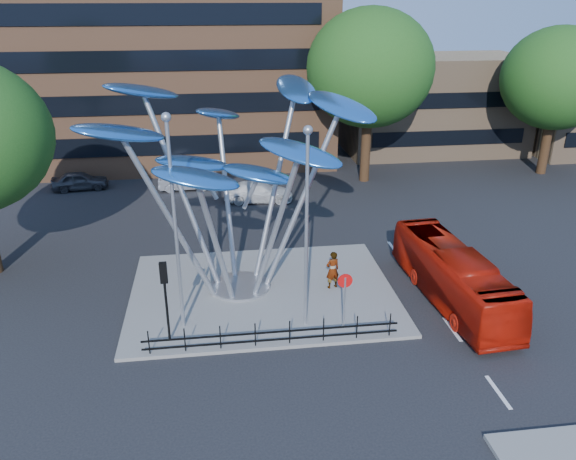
{
  "coord_description": "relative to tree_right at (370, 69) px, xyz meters",
  "views": [
    {
      "loc": [
        -2.84,
        -16.67,
        12.8
      ],
      "look_at": [
        -0.09,
        4.0,
        3.99
      ],
      "focal_mm": 35.0,
      "sensor_mm": 36.0,
      "label": 1
    }
  ],
  "objects": [
    {
      "name": "ground",
      "position": [
        -8.0,
        -22.0,
        -8.04
      ],
      "size": [
        120.0,
        120.0,
        0.0
      ],
      "primitive_type": "plane",
      "color": "black",
      "rests_on": "ground"
    },
    {
      "name": "traffic_island",
      "position": [
        -9.0,
        -16.0,
        -7.96
      ],
      "size": [
        12.0,
        9.0,
        0.15
      ],
      "primitive_type": "cube",
      "color": "slate",
      "rests_on": "ground"
    },
    {
      "name": "low_building_near",
      "position": [
        8.0,
        8.0,
        -4.04
      ],
      "size": [
        15.0,
        8.0,
        8.0
      ],
      "primitive_type": "cube",
      "color": "#9C7B5B",
      "rests_on": "ground"
    },
    {
      "name": "tree_right",
      "position": [
        0.0,
        0.0,
        0.0
      ],
      "size": [
        8.8,
        8.8,
        12.11
      ],
      "color": "black",
      "rests_on": "ground"
    },
    {
      "name": "tree_far",
      "position": [
        14.0,
        0.0,
        -0.93
      ],
      "size": [
        8.0,
        8.0,
        10.81
      ],
      "color": "black",
      "rests_on": "ground"
    },
    {
      "name": "leaf_sculpture",
      "position": [
        -10.07,
        -15.32,
        -1.16
      ],
      "size": [
        12.72,
        9.54,
        9.51
      ],
      "color": "#9EA0A5",
      "rests_on": "traffic_island"
    },
    {
      "name": "street_lamp_left",
      "position": [
        -12.5,
        -18.5,
        -2.68
      ],
      "size": [
        0.36,
        0.36,
        8.8
      ],
      "color": "#9EA0A5",
      "rests_on": "traffic_island"
    },
    {
      "name": "street_lamp_right",
      "position": [
        -7.5,
        -19.0,
        -2.94
      ],
      "size": [
        0.36,
        0.36,
        8.3
      ],
      "color": "#9EA0A5",
      "rests_on": "traffic_island"
    },
    {
      "name": "traffic_light_island",
      "position": [
        -13.0,
        -19.5,
        -5.42
      ],
      "size": [
        0.28,
        0.18,
        3.42
      ],
      "color": "black",
      "rests_on": "traffic_island"
    },
    {
      "name": "no_entry_sign_island",
      "position": [
        -6.0,
        -19.48,
        -6.22
      ],
      "size": [
        0.6,
        0.1,
        2.45
      ],
      "color": "#9EA0A5",
      "rests_on": "traffic_island"
    },
    {
      "name": "pedestrian_railing_front",
      "position": [
        -9.0,
        -20.3,
        -7.48
      ],
      "size": [
        10.0,
        0.06,
        1.0
      ],
      "color": "black",
      "rests_on": "traffic_island"
    },
    {
      "name": "red_bus",
      "position": [
        -0.67,
        -17.69,
        -6.79
      ],
      "size": [
        2.69,
        9.06,
        2.49
      ],
      "primitive_type": "imported",
      "rotation": [
        0.0,
        0.0,
        0.07
      ],
      "color": "#B51608",
      "rests_on": "ground"
    },
    {
      "name": "pedestrian",
      "position": [
        -5.76,
        -16.09,
        -6.97
      ],
      "size": [
        0.76,
        0.61,
        1.83
      ],
      "primitive_type": "imported",
      "rotation": [
        0.0,
        0.0,
        3.43
      ],
      "color": "gray",
      "rests_on": "traffic_island"
    },
    {
      "name": "parked_car_left",
      "position": [
        -20.39,
        0.61,
        -7.39
      ],
      "size": [
        3.95,
        1.94,
        1.3
      ],
      "primitive_type": "imported",
      "rotation": [
        0.0,
        0.0,
        1.68
      ],
      "color": "#393A40",
      "rests_on": "ground"
    },
    {
      "name": "parked_car_mid",
      "position": [
        -12.94,
        -0.37,
        -7.39
      ],
      "size": [
        4.01,
        1.61,
        1.3
      ],
      "primitive_type": "imported",
      "rotation": [
        0.0,
        0.0,
        1.63
      ],
      "color": "#B8BAC1",
      "rests_on": "ground"
    },
    {
      "name": "parked_car_right",
      "position": [
        -8.15,
        -3.47,
        -7.38
      ],
      "size": [
        4.68,
        2.22,
        1.32
      ],
      "primitive_type": "imported",
      "rotation": [
        0.0,
        0.0,
        1.49
      ],
      "color": "silver",
      "rests_on": "ground"
    }
  ]
}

